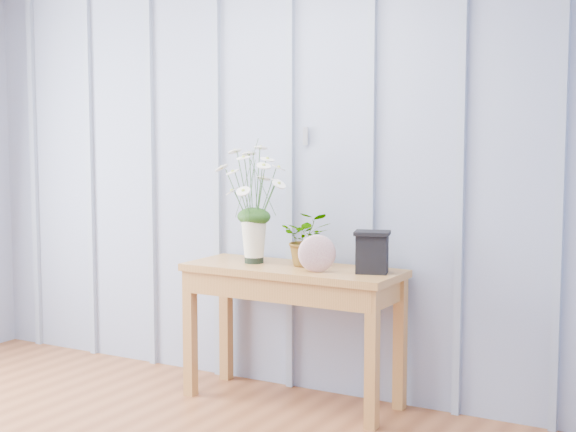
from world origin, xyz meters
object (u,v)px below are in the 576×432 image
Objects in this scene: sideboard at (293,288)px; daisy_vase at (254,188)px; carved_box at (372,252)px; felt_disc_vessel at (317,253)px.

daisy_vase is at bearing 178.14° from sideboard.
daisy_vase reaches higher than sideboard.
carved_box is (0.46, 0.02, 0.23)m from sideboard.
felt_disc_vessel is at bearing -12.89° from daisy_vase.
carved_box is at bearing 3.03° from sideboard.
daisy_vase reaches higher than carved_box.
felt_disc_vessel is (0.20, -0.09, 0.21)m from sideboard.
daisy_vase reaches higher than felt_disc_vessel.
carved_box reaches higher than sideboard.
carved_box reaches higher than felt_disc_vessel.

